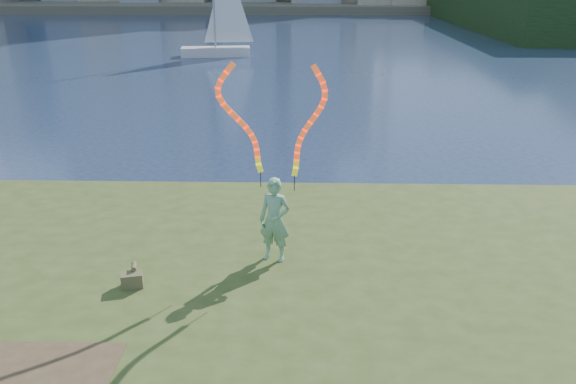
{
  "coord_description": "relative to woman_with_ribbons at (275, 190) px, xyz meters",
  "views": [
    {
      "loc": [
        1.97,
        -8.55,
        5.97
      ],
      "look_at": [
        1.72,
        1.0,
        2.19
      ],
      "focal_mm": 35.0,
      "sensor_mm": 36.0,
      "label": 1
    }
  ],
  "objects": [
    {
      "name": "ground",
      "position": [
        -1.49,
        -1.03,
        -2.21
      ],
      "size": [
        320.0,
        320.0,
        0.0
      ],
      "primitive_type": "plane",
      "color": "#1B2844",
      "rests_on": "ground"
    },
    {
      "name": "canvas_bag",
      "position": [
        -2.47,
        -1.09,
        -1.27
      ],
      "size": [
        0.41,
        0.47,
        0.35
      ],
      "rotation": [
        0.0,
        0.0,
        0.25
      ],
      "color": "brown",
      "rests_on": "grassy_knoll"
    },
    {
      "name": "far_shore",
      "position": [
        -1.49,
        93.97,
        -1.61
      ],
      "size": [
        320.0,
        40.0,
        1.2
      ],
      "primitive_type": "cube",
      "color": "#504B3B",
      "rests_on": "ground"
    },
    {
      "name": "woman_with_ribbons",
      "position": [
        0.0,
        0.0,
        0.0
      ],
      "size": [
        1.98,
        0.66,
        4.02
      ],
      "rotation": [
        0.0,
        0.0,
        -0.28
      ],
      "color": "#1D712F",
      "rests_on": "grassy_knoll"
    },
    {
      "name": "sailboat",
      "position": [
        -5.71,
        32.99,
        -0.81
      ],
      "size": [
        5.43,
        2.27,
        8.15
      ],
      "rotation": [
        0.0,
        0.0,
        0.13
      ],
      "color": "beige",
      "rests_on": "ground"
    }
  ]
}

